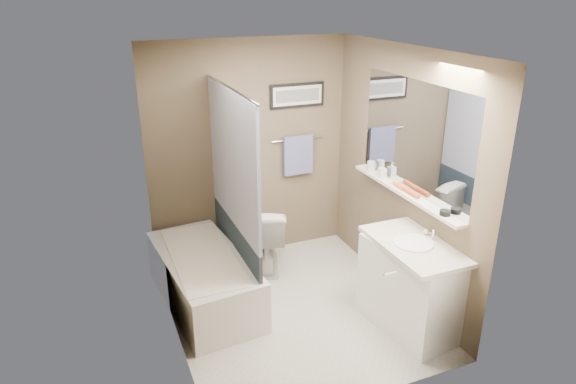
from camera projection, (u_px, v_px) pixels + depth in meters
name	position (u px, v px, depth m)	size (l,w,h in m)	color
ground	(294.00, 309.00, 4.90)	(2.50, 2.50, 0.00)	beige
ceiling	(295.00, 53.00, 4.01)	(2.20, 2.50, 0.04)	silver
wall_back	(250.00, 153.00, 5.51)	(2.20, 0.04, 2.40)	brown
wall_front	(367.00, 257.00, 3.39)	(2.20, 0.04, 2.40)	brown
wall_left	(169.00, 212.00, 4.07)	(0.04, 2.50, 2.40)	brown
wall_right	(400.00, 176.00, 4.83)	(0.04, 2.50, 2.40)	brown
tile_surround	(160.00, 211.00, 4.57)	(0.02, 1.55, 2.00)	tan
curtain_rod	(230.00, 88.00, 4.42)	(0.02, 0.02, 1.55)	silver
curtain_upper	(233.00, 159.00, 4.66)	(0.03, 1.45, 1.28)	white
curtain_lower	(236.00, 240.00, 4.97)	(0.03, 1.45, 0.36)	#243544
mirror	(414.00, 137.00, 4.55)	(0.02, 1.60, 1.00)	silver
shelf	(404.00, 192.00, 4.72)	(0.12, 1.60, 0.03)	silver
towel_bar	(297.00, 139.00, 5.65)	(0.02, 0.02, 0.60)	silver
towel	(298.00, 155.00, 5.70)	(0.34, 0.05, 0.44)	#9196D3
art_frame	(297.00, 95.00, 5.48)	(0.62, 0.03, 0.26)	black
art_mat	(298.00, 96.00, 5.47)	(0.56, 0.00, 0.20)	white
art_image	(298.00, 96.00, 5.47)	(0.50, 0.00, 0.13)	#595959
door	(433.00, 268.00, 3.65)	(0.80, 0.02, 2.00)	silver
door_handle	(390.00, 274.00, 3.58)	(0.02, 0.02, 0.10)	silver
bathtub	(204.00, 279.00, 4.92)	(0.70, 1.50, 0.50)	silver
tub_rim	(203.00, 256.00, 4.83)	(0.56, 1.36, 0.02)	white
toilet	(266.00, 236.00, 5.52)	(0.41, 0.72, 0.73)	silver
vanity	(411.00, 288.00, 4.51)	(0.50, 0.90, 0.80)	white
countertop	(414.00, 245.00, 4.35)	(0.54, 0.96, 0.04)	silver
sink_basin	(413.00, 243.00, 4.34)	(0.34, 0.34, 0.01)	white
faucet_spout	(433.00, 234.00, 4.39)	(0.02, 0.02, 0.10)	silver
faucet_knob	(426.00, 232.00, 4.49)	(0.05, 0.05, 0.05)	white
candle_bowl_near	(445.00, 213.00, 4.21)	(0.09, 0.09, 0.04)	black
hair_brush_front	(411.00, 193.00, 4.62)	(0.04, 0.04, 0.22)	#CA401C
hair_brush_back	(401.00, 187.00, 4.76)	(0.04, 0.04, 0.22)	#D75B1E
pink_comb	(395.00, 185.00, 4.84)	(0.03, 0.16, 0.01)	pink
glass_jar	(371.00, 166.00, 5.21)	(0.08, 0.08, 0.10)	silver
soap_bottle	(382.00, 170.00, 5.02)	(0.07, 0.07, 0.14)	#999999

